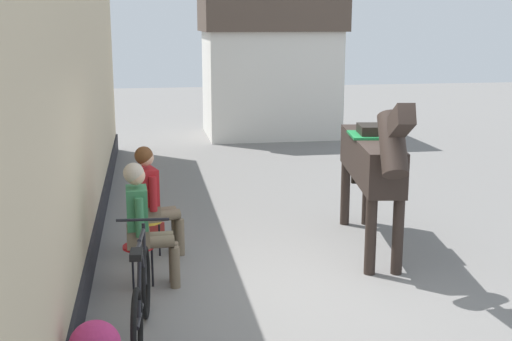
# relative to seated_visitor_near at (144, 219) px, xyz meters

# --- Properties ---
(ground_plane) EXTENTS (40.00, 40.00, 0.00)m
(ground_plane) POSITION_rel_seated_visitor_near_xyz_m (1.77, 2.73, -0.78)
(ground_plane) COLOR slate
(pub_facade_wall) EXTENTS (0.34, 14.00, 3.40)m
(pub_facade_wall) POSITION_rel_seated_visitor_near_xyz_m (-0.77, 1.23, 0.76)
(pub_facade_wall) COLOR #CCB793
(pub_facade_wall) RESTS_ON ground_plane
(distant_cottage) EXTENTS (3.40, 2.60, 3.50)m
(distant_cottage) POSITION_rel_seated_visitor_near_xyz_m (3.17, 9.75, 1.02)
(distant_cottage) COLOR silver
(distant_cottage) RESTS_ON ground_plane
(seated_visitor_near) EXTENTS (0.61, 0.49, 1.39)m
(seated_visitor_near) POSITION_rel_seated_visitor_near_xyz_m (0.00, 0.00, 0.00)
(seated_visitor_near) COLOR red
(seated_visitor_near) RESTS_ON ground_plane
(seated_visitor_far) EXTENTS (0.61, 0.48, 1.39)m
(seated_visitor_far) POSITION_rel_seated_visitor_near_xyz_m (0.10, 0.96, 0.00)
(seated_visitor_far) COLOR gold
(seated_visitor_far) RESTS_ON ground_plane
(saddled_horse_center) EXTENTS (0.75, 2.98, 2.06)m
(saddled_horse_center) POSITION_rel_seated_visitor_near_xyz_m (2.81, 0.79, 0.38)
(saddled_horse_center) COLOR #2D231E
(saddled_horse_center) RESTS_ON ground_plane
(leaning_bicycle) EXTENTS (0.50, 1.76, 1.02)m
(leaning_bicycle) POSITION_rel_seated_visitor_near_xyz_m (-0.03, -1.28, -0.38)
(leaning_bicycle) COLOR black
(leaning_bicycle) RESTS_ON ground_plane
(satchel_bag) EXTENTS (0.29, 0.27, 0.20)m
(satchel_bag) POSITION_rel_seated_visitor_near_xyz_m (0.11, 1.70, -0.68)
(satchel_bag) COLOR maroon
(satchel_bag) RESTS_ON ground_plane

